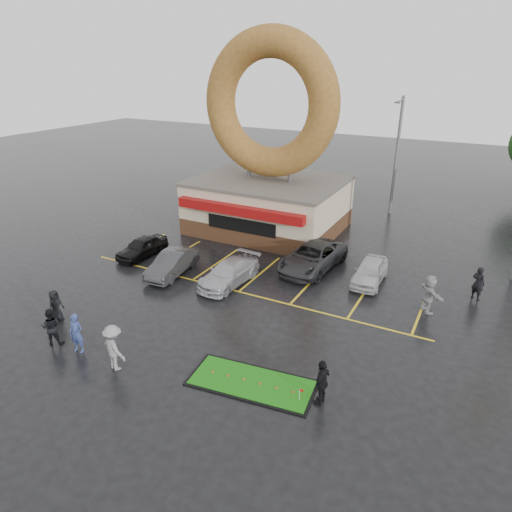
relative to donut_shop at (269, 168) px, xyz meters
The scene contains 18 objects.
ground 14.04m from the donut_shop, 76.98° to the right, with size 120.00×120.00×0.00m, color black.
donut_shop is the anchor object (origin of this frame).
streetlight_left 9.87m from the donut_shop, 135.22° to the left, with size 0.40×2.21×9.00m.
streetlight_mid 10.59m from the donut_shop, 48.62° to the left, with size 0.40×2.21×9.00m.
car_black 10.26m from the donut_shop, 119.99° to the right, with size 1.46×3.63×1.24m, color black.
car_dgrey 10.31m from the donut_shop, 98.84° to the right, with size 1.40×4.02×1.32m, color #2F2F32.
car_silver 9.96m from the donut_shop, 77.13° to the right, with size 1.77×4.36×1.27m, color #B2B2B8.
car_grey 8.22m from the donut_shop, 42.67° to the right, with size 2.48×5.38×1.49m, color #2A2A2D.
car_white 10.93m from the donut_shop, 30.19° to the right, with size 1.53×3.81×1.30m, color silver.
person_blue 17.81m from the donut_shop, 91.01° to the right, with size 0.65×0.42×1.77m, color navy.
person_blackjkt 18.00m from the donut_shop, 95.55° to the right, with size 0.83×0.65×1.71m, color black.
person_hoodie 18.03m from the donut_shop, 83.69° to the right, with size 1.27×0.73×1.97m, color gray.
person_bystander 16.83m from the donut_shop, 101.19° to the right, with size 0.76×0.50×1.57m, color black.
person_cameraman 18.84m from the donut_shop, 57.61° to the right, with size 1.07×0.44×1.82m, color black.
person_walker_near 14.53m from the donut_shop, 29.86° to the right, with size 1.81×0.58×1.95m, color #9C9D9F.
person_walker_far 15.37m from the donut_shop, 17.47° to the right, with size 0.66×0.43×1.80m, color black.
dumpster 5.95m from the donut_shop, behind, with size 1.80×1.20×1.30m, color #173D1F.
putting_green 17.98m from the donut_shop, 65.58° to the right, with size 5.07×2.65×0.61m.
Camera 1 is at (10.96, -15.30, 11.46)m, focal length 32.00 mm.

